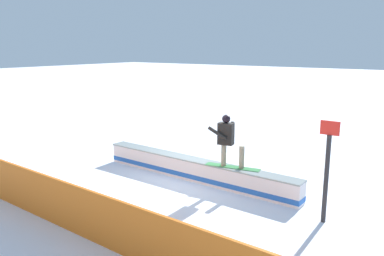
{
  "coord_description": "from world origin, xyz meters",
  "views": [
    {
      "loc": [
        -6.09,
        8.72,
        3.78
      ],
      "look_at": [
        -0.63,
        1.02,
        1.78
      ],
      "focal_mm": 36.29,
      "sensor_mm": 36.0,
      "label": 1
    }
  ],
  "objects": [
    {
      "name": "snowboarder",
      "position": [
        -1.11,
        0.07,
        1.38
      ],
      "size": [
        1.52,
        0.59,
        1.41
      ],
      "color": "#398444",
      "rests_on": "grind_box"
    },
    {
      "name": "grind_box",
      "position": [
        0.0,
        0.0,
        0.28
      ],
      "size": [
        6.45,
        0.68,
        0.62
      ],
      "color": "white",
      "rests_on": "ground_plane"
    },
    {
      "name": "safety_fence",
      "position": [
        0.0,
        4.1,
        0.53
      ],
      "size": [
        9.76,
        0.38,
        1.05
      ],
      "primitive_type": "cube",
      "rotation": [
        0.0,
        0.0,
        -0.03
      ],
      "color": "orange",
      "rests_on": "ground_plane"
    },
    {
      "name": "trail_marker",
      "position": [
        -3.87,
        0.61,
        1.2
      ],
      "size": [
        0.4,
        0.1,
        2.25
      ],
      "color": "#262628",
      "rests_on": "ground_plane"
    },
    {
      "name": "ground_plane",
      "position": [
        0.0,
        0.0,
        0.0
      ],
      "size": [
        120.0,
        120.0,
        0.0
      ],
      "primitive_type": "plane",
      "color": "white"
    }
  ]
}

